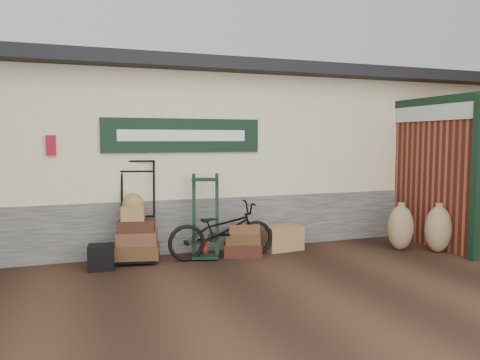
% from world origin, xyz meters
% --- Properties ---
extents(ground, '(80.00, 80.00, 0.00)m').
position_xyz_m(ground, '(0.00, 0.00, 0.00)').
color(ground, black).
rests_on(ground, ground).
extents(station_building, '(14.40, 4.10, 3.20)m').
position_xyz_m(station_building, '(-0.01, 2.74, 1.61)').
color(station_building, '#4C4C47').
rests_on(station_building, ground).
extents(brick_outbuilding, '(1.71, 4.51, 2.62)m').
position_xyz_m(brick_outbuilding, '(4.70, 1.19, 1.30)').
color(brick_outbuilding, maroon).
rests_on(brick_outbuilding, ground).
extents(porter_trolley, '(0.91, 0.75, 1.59)m').
position_xyz_m(porter_trolley, '(-1.07, 0.79, 0.80)').
color(porter_trolley, black).
rests_on(porter_trolley, ground).
extents(green_barrow, '(0.58, 0.53, 1.34)m').
position_xyz_m(green_barrow, '(-0.03, 0.61, 0.67)').
color(green_barrow, black).
rests_on(green_barrow, ground).
extents(suitcase_stack, '(0.70, 0.55, 0.54)m').
position_xyz_m(suitcase_stack, '(0.56, 0.48, 0.27)').
color(suitcase_stack, '#331610').
rests_on(suitcase_stack, ground).
extents(wicker_hamper, '(0.68, 0.49, 0.42)m').
position_xyz_m(wicker_hamper, '(1.34, 0.66, 0.21)').
color(wicker_hamper, olive).
rests_on(wicker_hamper, ground).
extents(black_trunk, '(0.39, 0.35, 0.36)m').
position_xyz_m(black_trunk, '(-1.65, 0.42, 0.18)').
color(black_trunk, black).
rests_on(black_trunk, ground).
extents(bicycle, '(0.64, 1.73, 1.00)m').
position_xyz_m(bicycle, '(0.18, 0.44, 0.50)').
color(bicycle, black).
rests_on(bicycle, ground).
extents(burlap_sack_left, '(0.56, 0.50, 0.77)m').
position_xyz_m(burlap_sack_left, '(3.25, -0.02, 0.38)').
color(burlap_sack_left, '#8C674B').
rests_on(burlap_sack_left, ground).
extents(burlap_sack_right, '(0.56, 0.49, 0.78)m').
position_xyz_m(burlap_sack_right, '(3.73, -0.37, 0.39)').
color(burlap_sack_right, '#8C674B').
rests_on(burlap_sack_right, ground).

